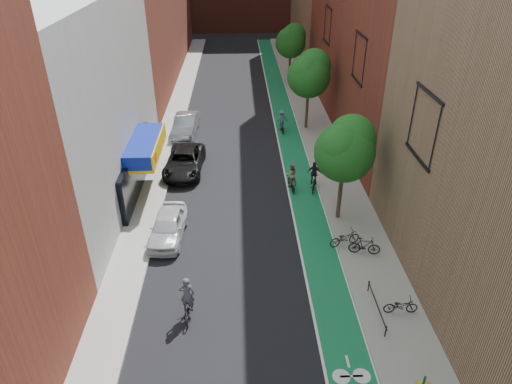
{
  "coord_description": "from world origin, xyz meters",
  "views": [
    {
      "loc": [
        -0.18,
        -12.51,
        15.11
      ],
      "look_at": [
        0.76,
        10.81,
        1.5
      ],
      "focal_mm": 32.0,
      "sensor_mm": 36.0,
      "label": 1
    }
  ],
  "objects": [
    {
      "name": "tree_mid",
      "position": [
        5.65,
        24.02,
        4.89
      ],
      "size": [
        3.55,
        3.53,
        6.74
      ],
      "color": "#332619",
      "rests_on": "ground"
    },
    {
      "name": "parked_car_white",
      "position": [
        -4.22,
        8.55,
        0.75
      ],
      "size": [
        2.02,
        4.48,
        1.49
      ],
      "primitive_type": "imported",
      "rotation": [
        0.0,
        0.0,
        -0.06
      ],
      "color": "silver",
      "rests_on": "ground"
    },
    {
      "name": "cyclist_lane_near",
      "position": [
        3.2,
        13.59,
        0.79
      ],
      "size": [
        0.84,
        1.71,
        1.9
      ],
      "rotation": [
        0.0,
        0.0,
        3.3
      ],
      "color": "black",
      "rests_on": "ground"
    },
    {
      "name": "cyclist_lane_mid",
      "position": [
        4.7,
        13.63,
        0.74
      ],
      "size": [
        1.02,
        1.78,
        1.97
      ],
      "rotation": [
        0.0,
        0.0,
        2.89
      ],
      "color": "black",
      "rests_on": "ground"
    },
    {
      "name": "parked_car_black",
      "position": [
        -4.07,
        16.56,
        0.76
      ],
      "size": [
        2.78,
        5.58,
        1.52
      ],
      "primitive_type": "imported",
      "rotation": [
        0.0,
        0.0,
        -0.05
      ],
      "color": "black",
      "rests_on": "ground"
    },
    {
      "name": "ground",
      "position": [
        0.0,
        0.0,
        0.0
      ],
      "size": [
        160.0,
        160.0,
        0.0
      ],
      "primitive_type": "plane",
      "color": "black",
      "rests_on": "ground"
    },
    {
      "name": "sidewalk_left",
      "position": [
        -6.0,
        26.0,
        0.07
      ],
      "size": [
        2.0,
        68.0,
        0.15
      ],
      "primitive_type": "cube",
      "color": "gray",
      "rests_on": "ground"
    },
    {
      "name": "parked_bike_mid",
      "position": [
        6.28,
        6.43,
        0.65
      ],
      "size": [
        1.72,
        0.77,
        1.0
      ],
      "primitive_type": "imported",
      "rotation": [
        0.0,
        0.0,
        1.38
      ],
      "color": "black",
      "rests_on": "sidewalk_right"
    },
    {
      "name": "cyclist_lead",
      "position": [
        -2.59,
        2.45,
        0.75
      ],
      "size": [
        0.66,
        1.62,
        2.14
      ],
      "rotation": [
        0.0,
        0.0,
        3.15
      ],
      "color": "black",
      "rests_on": "ground"
    },
    {
      "name": "tree_near",
      "position": [
        5.65,
        10.02,
        4.66
      ],
      "size": [
        3.4,
        3.36,
        6.42
      ],
      "color": "#332619",
      "rests_on": "ground"
    },
    {
      "name": "parked_bike_far",
      "position": [
        5.4,
        7.22,
        0.61
      ],
      "size": [
        1.87,
        1.13,
        0.93
      ],
      "primitive_type": "imported",
      "rotation": [
        0.0,
        0.0,
        1.88
      ],
      "color": "black",
      "rests_on": "sidewalk_right"
    },
    {
      "name": "sidewalk_right",
      "position": [
        6.5,
        26.0,
        0.07
      ],
      "size": [
        3.0,
        68.0,
        0.15
      ],
      "primitive_type": "cube",
      "color": "gray",
      "rests_on": "ground"
    },
    {
      "name": "bike_lane",
      "position": [
        4.0,
        26.0,
        0.01
      ],
      "size": [
        2.0,
        68.0,
        0.01
      ],
      "primitive_type": "cube",
      "color": "#126735",
      "rests_on": "ground"
    },
    {
      "name": "parked_car_silver",
      "position": [
        -4.6,
        23.32,
        0.82
      ],
      "size": [
        2.05,
        5.06,
        1.63
      ],
      "primitive_type": "imported",
      "rotation": [
        0.0,
        0.0,
        -0.07
      ],
      "color": "gray",
      "rests_on": "ground"
    },
    {
      "name": "tree_far",
      "position": [
        5.65,
        38.02,
        4.5
      ],
      "size": [
        3.3,
        3.25,
        6.21
      ],
      "color": "#332619",
      "rests_on": "ground"
    },
    {
      "name": "parked_bike_near",
      "position": [
        6.86,
        2.15,
        0.55
      ],
      "size": [
        1.54,
        0.57,
        0.81
      ],
      "primitive_type": "imported",
      "rotation": [
        0.0,
        0.0,
        1.55
      ],
      "color": "black",
      "rests_on": "sidewalk_right"
    },
    {
      "name": "building_left_white",
      "position": [
        -11.0,
        14.0,
        6.0
      ],
      "size": [
        8.0,
        20.0,
        12.0
      ],
      "primitive_type": "cube",
      "color": "silver",
      "rests_on": "ground"
    },
    {
      "name": "cyclist_lane_far",
      "position": [
        3.46,
        23.44,
        0.86
      ],
      "size": [
        1.1,
        1.72,
        1.95
      ],
      "rotation": [
        0.0,
        0.0,
        3.27
      ],
      "color": "black",
      "rests_on": "ground"
    }
  ]
}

